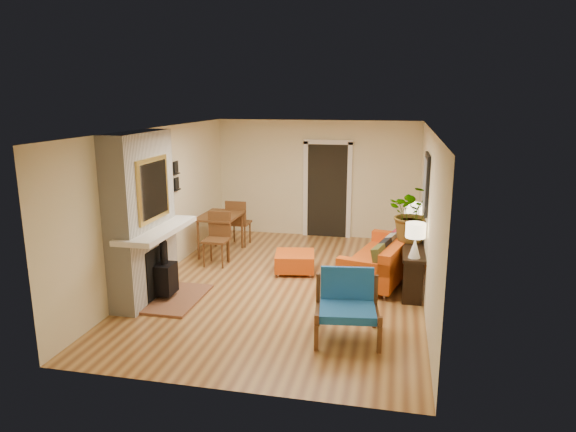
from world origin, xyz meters
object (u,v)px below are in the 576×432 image
(sofa, at_px, (385,259))
(ottoman, at_px, (295,261))
(lamp_near, at_px, (415,236))
(lamp_far, at_px, (413,214))
(dining_table, at_px, (224,223))
(houseplant, at_px, (414,213))
(console_table, at_px, (412,253))
(blue_chair, at_px, (347,301))

(sofa, relative_size, ottoman, 2.77)
(sofa, distance_m, ottoman, 1.61)
(lamp_near, xyz_separation_m, lamp_far, (0.00, 1.48, 0.00))
(dining_table, bearing_deg, lamp_far, -4.78)
(sofa, height_order, ottoman, sofa)
(ottoman, bearing_deg, houseplant, -1.99)
(lamp_far, distance_m, houseplant, 0.56)
(dining_table, relative_size, houseplant, 1.88)
(dining_table, bearing_deg, ottoman, -25.81)
(sofa, bearing_deg, console_table, -29.21)
(console_table, relative_size, lamp_near, 3.43)
(sofa, xyz_separation_m, blue_chair, (-0.43, -2.30, 0.11))
(sofa, bearing_deg, houseplant, -7.17)
(sofa, distance_m, houseplant, 0.96)
(sofa, height_order, houseplant, houseplant)
(blue_chair, bearing_deg, sofa, 79.33)
(sofa, height_order, dining_table, dining_table)
(lamp_far, xyz_separation_m, houseplant, (-0.01, -0.54, 0.15))
(console_table, relative_size, houseplant, 1.90)
(ottoman, relative_size, houseplant, 0.82)
(dining_table, height_order, console_table, dining_table)
(dining_table, bearing_deg, houseplant, -13.04)
(dining_table, distance_m, houseplant, 3.77)
(lamp_near, relative_size, houseplant, 0.55)
(console_table, bearing_deg, lamp_near, -90.00)
(blue_chair, bearing_deg, dining_table, 131.86)
(sofa, bearing_deg, blue_chair, -100.67)
(blue_chair, height_order, lamp_near, lamp_near)
(blue_chair, bearing_deg, console_table, 66.83)
(ottoman, bearing_deg, blue_chair, -63.16)
(blue_chair, xyz_separation_m, houseplant, (0.87, 2.24, 0.74))
(blue_chair, relative_size, lamp_far, 1.73)
(ottoman, bearing_deg, lamp_far, 12.81)
(console_table, height_order, houseplant, houseplant)
(sofa, height_order, lamp_near, lamp_near)
(console_table, distance_m, lamp_near, 0.89)
(sofa, bearing_deg, lamp_near, -66.03)
(ottoman, height_order, console_table, console_table)
(console_table, relative_size, lamp_far, 3.43)
(dining_table, xyz_separation_m, lamp_near, (3.64, -1.79, 0.41))
(houseplant, bearing_deg, console_table, -87.04)
(ottoman, distance_m, dining_table, 1.82)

